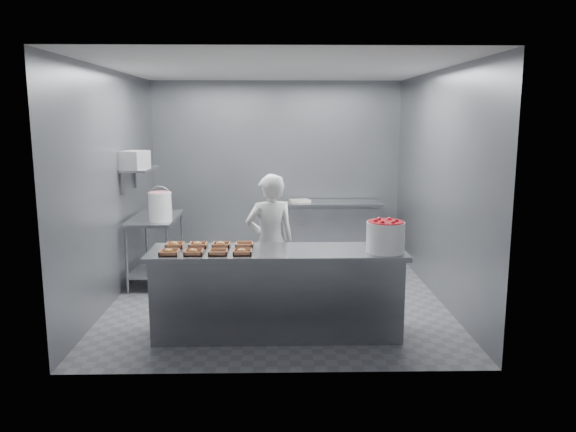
# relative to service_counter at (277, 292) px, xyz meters

# --- Properties ---
(floor) EXTENTS (4.50, 4.50, 0.00)m
(floor) POSITION_rel_service_counter_xyz_m (0.00, 1.35, -0.45)
(floor) COLOR #4C4C51
(floor) RESTS_ON ground
(ceiling) EXTENTS (4.50, 4.50, 0.00)m
(ceiling) POSITION_rel_service_counter_xyz_m (0.00, 1.35, 2.35)
(ceiling) COLOR white
(ceiling) RESTS_ON wall_back
(wall_back) EXTENTS (4.00, 0.04, 2.80)m
(wall_back) POSITION_rel_service_counter_xyz_m (0.00, 3.60, 0.95)
(wall_back) COLOR slate
(wall_back) RESTS_ON ground
(wall_left) EXTENTS (0.04, 4.50, 2.80)m
(wall_left) POSITION_rel_service_counter_xyz_m (-2.00, 1.35, 0.95)
(wall_left) COLOR slate
(wall_left) RESTS_ON ground
(wall_right) EXTENTS (0.04, 4.50, 2.80)m
(wall_right) POSITION_rel_service_counter_xyz_m (2.00, 1.35, 0.95)
(wall_right) COLOR slate
(wall_right) RESTS_ON ground
(service_counter) EXTENTS (2.60, 0.70, 0.90)m
(service_counter) POSITION_rel_service_counter_xyz_m (0.00, 0.00, 0.00)
(service_counter) COLOR slate
(service_counter) RESTS_ON ground
(prep_table) EXTENTS (0.60, 1.20, 0.90)m
(prep_table) POSITION_rel_service_counter_xyz_m (-1.65, 1.95, 0.14)
(prep_table) COLOR slate
(prep_table) RESTS_ON ground
(back_counter) EXTENTS (1.50, 0.60, 0.90)m
(back_counter) POSITION_rel_service_counter_xyz_m (0.90, 3.25, -0.00)
(back_counter) COLOR slate
(back_counter) RESTS_ON ground
(wall_shelf) EXTENTS (0.35, 0.90, 0.03)m
(wall_shelf) POSITION_rel_service_counter_xyz_m (-1.82, 1.95, 1.10)
(wall_shelf) COLOR slate
(wall_shelf) RESTS_ON wall_left
(tray_0) EXTENTS (0.19, 0.18, 0.06)m
(tray_0) POSITION_rel_service_counter_xyz_m (-1.06, -0.16, 0.47)
(tray_0) COLOR tan
(tray_0) RESTS_ON service_counter
(tray_1) EXTENTS (0.19, 0.18, 0.06)m
(tray_1) POSITION_rel_service_counter_xyz_m (-0.82, -0.16, 0.47)
(tray_1) COLOR tan
(tray_1) RESTS_ON service_counter
(tray_2) EXTENTS (0.19, 0.18, 0.04)m
(tray_2) POSITION_rel_service_counter_xyz_m (-0.58, -0.16, 0.47)
(tray_2) COLOR tan
(tray_2) RESTS_ON service_counter
(tray_3) EXTENTS (0.19, 0.18, 0.06)m
(tray_3) POSITION_rel_service_counter_xyz_m (-0.34, -0.16, 0.47)
(tray_3) COLOR tan
(tray_3) RESTS_ON service_counter
(tray_4) EXTENTS (0.19, 0.18, 0.06)m
(tray_4) POSITION_rel_service_counter_xyz_m (-1.06, 0.16, 0.47)
(tray_4) COLOR tan
(tray_4) RESTS_ON service_counter
(tray_5) EXTENTS (0.19, 0.18, 0.06)m
(tray_5) POSITION_rel_service_counter_xyz_m (-0.82, 0.16, 0.47)
(tray_5) COLOR tan
(tray_5) RESTS_ON service_counter
(tray_6) EXTENTS (0.19, 0.18, 0.06)m
(tray_6) POSITION_rel_service_counter_xyz_m (-0.58, 0.16, 0.47)
(tray_6) COLOR tan
(tray_6) RESTS_ON service_counter
(tray_7) EXTENTS (0.19, 0.18, 0.04)m
(tray_7) POSITION_rel_service_counter_xyz_m (-0.34, 0.16, 0.47)
(tray_7) COLOR tan
(tray_7) RESTS_ON service_counter
(worker) EXTENTS (0.67, 0.53, 1.59)m
(worker) POSITION_rel_service_counter_xyz_m (-0.08, 0.83, 0.34)
(worker) COLOR silver
(worker) RESTS_ON ground
(strawberry_tub) EXTENTS (0.38, 0.38, 0.31)m
(strawberry_tub) POSITION_rel_service_counter_xyz_m (1.08, -0.11, 0.61)
(strawberry_tub) COLOR white
(strawberry_tub) RESTS_ON service_counter
(glaze_bucket) EXTENTS (0.31, 0.29, 0.45)m
(glaze_bucket) POSITION_rel_service_counter_xyz_m (-1.51, 1.65, 0.64)
(glaze_bucket) COLOR white
(glaze_bucket) RESTS_ON prep_table
(bucket_lid) EXTENTS (0.35, 0.35, 0.02)m
(bucket_lid) POSITION_rel_service_counter_xyz_m (-1.62, 2.29, 0.46)
(bucket_lid) COLOR white
(bucket_lid) RESTS_ON prep_table
(rag) EXTENTS (0.14, 0.13, 0.02)m
(rag) POSITION_rel_service_counter_xyz_m (-1.61, 2.34, 0.46)
(rag) COLOR #CCB28C
(rag) RESTS_ON prep_table
(appliance) EXTENTS (0.37, 0.39, 0.24)m
(appliance) POSITION_rel_service_counter_xyz_m (-1.82, 1.68, 1.23)
(appliance) COLOR gray
(appliance) RESTS_ON wall_shelf
(paper_stack) EXTENTS (0.35, 0.29, 0.04)m
(paper_stack) POSITION_rel_service_counter_xyz_m (0.37, 3.25, 0.46)
(paper_stack) COLOR silver
(paper_stack) RESTS_ON back_counter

